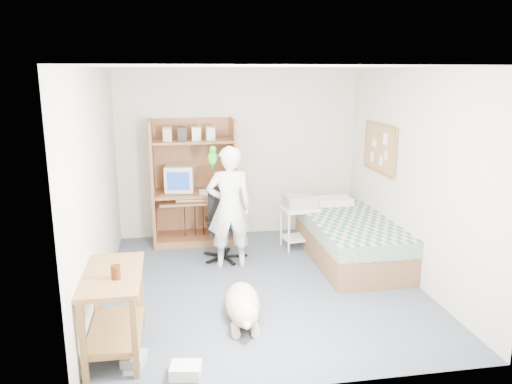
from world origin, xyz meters
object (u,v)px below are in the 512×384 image
(bed, at_px, (350,239))
(dog, at_px, (243,305))
(side_desk, at_px, (114,300))
(computer_hutch, at_px, (194,187))
(office_chair, at_px, (224,234))
(person, at_px, (229,207))
(printer_cart, at_px, (299,221))

(bed, relative_size, dog, 1.84)
(bed, xyz_separation_m, side_desk, (-2.85, -1.82, 0.21))
(computer_hutch, relative_size, office_chair, 1.90)
(side_desk, distance_m, office_chair, 2.46)
(person, height_order, dog, person)
(office_chair, height_order, person, person)
(side_desk, bearing_deg, dog, 16.41)
(side_desk, relative_size, person, 0.64)
(person, bearing_deg, computer_hutch, -70.33)
(office_chair, bearing_deg, person, -80.78)
(office_chair, relative_size, dog, 0.86)
(office_chair, xyz_separation_m, dog, (0.00, -1.80, -0.16))
(side_desk, relative_size, dog, 0.91)
(person, relative_size, printer_cart, 2.67)
(dog, relative_size, printer_cart, 1.86)
(person, bearing_deg, printer_cart, -153.43)
(side_desk, xyz_separation_m, person, (1.24, 1.85, 0.29))
(side_desk, bearing_deg, printer_cart, 45.96)
(bed, bearing_deg, person, 178.90)
(office_chair, distance_m, person, 0.54)
(bed, xyz_separation_m, printer_cart, (-0.55, 0.57, 0.10))
(person, bearing_deg, office_chair, -80.78)
(bed, distance_m, person, 1.68)
(computer_hutch, distance_m, side_desk, 3.08)
(office_chair, xyz_separation_m, person, (0.05, -0.30, 0.45))
(office_chair, distance_m, dog, 1.80)
(bed, xyz_separation_m, office_chair, (-1.66, 0.33, 0.05))
(side_desk, height_order, printer_cart, side_desk)
(computer_hutch, xyz_separation_m, person, (0.39, -1.09, -0.03))
(computer_hutch, relative_size, side_desk, 1.80)
(printer_cart, bearing_deg, computer_hutch, 152.70)
(printer_cart, bearing_deg, office_chair, -174.48)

